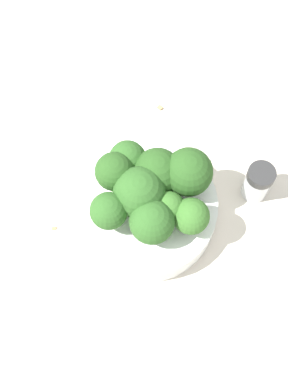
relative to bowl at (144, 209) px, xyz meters
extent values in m
plane|color=beige|center=(0.00, 0.00, -0.02)|extent=(3.00, 3.00, 0.00)
cylinder|color=white|center=(0.00, 0.00, 0.00)|extent=(0.18, 0.18, 0.04)
cylinder|color=#8EB770|center=(-0.02, 0.02, 0.03)|extent=(0.02, 0.02, 0.02)
sphere|color=#28511E|center=(-0.02, 0.02, 0.05)|extent=(0.06, 0.06, 0.06)
cylinder|color=#84AD66|center=(0.03, 0.02, 0.03)|extent=(0.01, 0.01, 0.02)
sphere|color=#386B28|center=(0.03, 0.02, 0.05)|extent=(0.04, 0.04, 0.04)
cylinder|color=#8EB770|center=(0.00, 0.05, 0.03)|extent=(0.01, 0.01, 0.03)
sphere|color=#28511E|center=(0.00, 0.05, 0.06)|extent=(0.06, 0.06, 0.06)
cylinder|color=#7A9E5B|center=(0.00, -0.01, 0.03)|extent=(0.02, 0.02, 0.03)
sphere|color=#2D5B23|center=(0.00, -0.01, 0.05)|extent=(0.06, 0.06, 0.06)
cylinder|color=#84AD66|center=(0.04, -0.01, 0.03)|extent=(0.02, 0.02, 0.03)
sphere|color=#2D5B23|center=(0.04, -0.01, 0.05)|extent=(0.05, 0.05, 0.05)
cylinder|color=#84AD66|center=(-0.05, 0.00, 0.03)|extent=(0.02, 0.02, 0.02)
sphere|color=#2D5B23|center=(-0.05, 0.00, 0.05)|extent=(0.04, 0.04, 0.04)
cylinder|color=#7A9E5B|center=(0.01, -0.05, 0.03)|extent=(0.02, 0.02, 0.03)
sphere|color=#2D5B23|center=(0.01, -0.05, 0.05)|extent=(0.04, 0.04, 0.04)
cylinder|color=#7A9E5B|center=(-0.03, -0.02, 0.03)|extent=(0.02, 0.02, 0.03)
sphere|color=#28511E|center=(-0.03, -0.02, 0.06)|extent=(0.05, 0.05, 0.05)
cylinder|color=#7A9E5B|center=(0.05, 0.04, 0.03)|extent=(0.02, 0.02, 0.02)
sphere|color=#386B28|center=(0.05, 0.04, 0.05)|extent=(0.04, 0.04, 0.04)
cylinder|color=silver|center=(0.03, 0.14, 0.00)|extent=(0.03, 0.03, 0.04)
cylinder|color=#2D2D2D|center=(0.03, 0.14, 0.03)|extent=(0.03, 0.03, 0.01)
cube|color=#AD7F4C|center=(-0.03, -0.11, -0.02)|extent=(0.01, 0.01, 0.01)
cube|color=tan|center=(-0.13, 0.08, -0.01)|extent=(0.01, 0.01, 0.01)
camera|label=1|loc=(0.22, -0.10, 0.60)|focal=50.00mm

